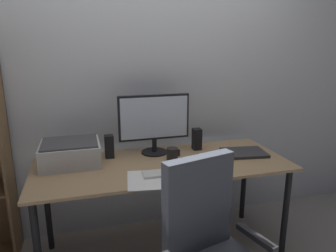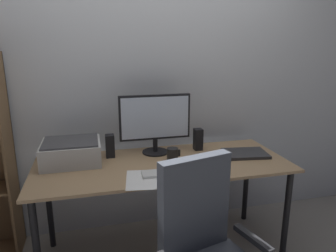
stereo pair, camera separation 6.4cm
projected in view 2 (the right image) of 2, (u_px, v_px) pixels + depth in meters
name	position (u px, v px, depth m)	size (l,w,h in m)	color
back_wall	(148.00, 76.00, 2.57)	(6.40, 0.10, 2.60)	silver
desk	(163.00, 173.00, 2.24)	(1.78, 0.72, 0.74)	tan
monitor	(155.00, 120.00, 2.35)	(0.54, 0.20, 0.45)	black
keyboard	(164.00, 173.00, 2.02)	(0.29, 0.11, 0.02)	silver
mouse	(197.00, 168.00, 2.08)	(0.06, 0.10, 0.03)	black
coffee_mug	(173.00, 154.00, 2.27)	(0.10, 0.08, 0.09)	black
laptop	(245.00, 153.00, 2.37)	(0.32, 0.23, 0.02)	#2D2D30
speaker_left	(110.00, 146.00, 2.31)	(0.06, 0.07, 0.17)	black
speaker_right	(198.00, 139.00, 2.47)	(0.06, 0.07, 0.17)	black
printer	(71.00, 152.00, 2.20)	(0.40, 0.34, 0.16)	silver
paper_sheet	(143.00, 179.00, 1.94)	(0.21, 0.30, 0.00)	white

